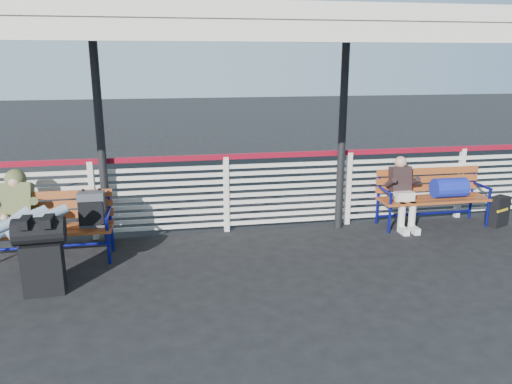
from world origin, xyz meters
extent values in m
plane|color=black|center=(0.00, 0.00, 0.00)|extent=(60.00, 60.00, 0.00)
cube|color=silver|center=(0.00, 1.90, 0.60)|extent=(12.00, 0.04, 1.04)
cube|color=maroon|center=(0.00, 1.90, 1.20)|extent=(12.00, 0.06, 0.08)
cube|color=silver|center=(0.00, 0.90, 3.08)|extent=(12.60, 3.60, 0.16)
cube|color=silver|center=(0.00, -0.85, 2.95)|extent=(12.60, 0.06, 0.30)
cylinder|color=black|center=(-1.80, 1.75, 1.50)|extent=(0.12, 0.12, 3.00)
cylinder|color=black|center=(1.80, 1.75, 1.50)|extent=(0.12, 0.12, 3.00)
cube|color=black|center=(-2.35, 0.14, 0.31)|extent=(0.46, 0.29, 0.61)
cylinder|color=black|center=(-2.35, 0.14, 0.77)|extent=(0.57, 0.34, 0.31)
cube|color=#A64820|center=(-2.55, 1.09, 0.45)|extent=(1.80, 0.50, 0.04)
cube|color=#A64820|center=(-2.55, 1.35, 0.72)|extent=(1.80, 0.10, 0.40)
cylinder|color=#0C1089|center=(-1.70, 0.89, 0.23)|extent=(0.04, 0.04, 0.45)
cylinder|color=#0C1089|center=(-1.70, 1.36, 0.45)|extent=(0.04, 0.04, 0.90)
cube|color=#4F5157|center=(-1.90, 1.11, 0.71)|extent=(0.34, 0.21, 0.47)
cube|color=#A64820|center=(3.34, 1.55, 0.45)|extent=(1.80, 0.50, 0.04)
cube|color=#A64820|center=(3.34, 1.81, 0.72)|extent=(1.80, 0.10, 0.40)
cylinder|color=#0C1089|center=(2.49, 1.35, 0.23)|extent=(0.04, 0.04, 0.45)
cylinder|color=#0C1089|center=(4.19, 1.35, 0.23)|extent=(0.04, 0.04, 0.45)
cylinder|color=#0C1089|center=(2.49, 1.82, 0.45)|extent=(0.04, 0.04, 0.90)
cylinder|color=#0C1089|center=(4.19, 1.82, 0.45)|extent=(0.04, 0.04, 0.90)
cylinder|color=#0F1090|center=(3.59, 1.55, 0.63)|extent=(0.55, 0.32, 0.32)
cube|color=#7B92A6|center=(-2.90, 1.14, 0.54)|extent=(0.36, 0.26, 0.18)
cube|color=#51572E|center=(-2.90, 1.34, 0.80)|extent=(0.42, 0.38, 0.53)
sphere|color=#51572E|center=(-2.90, 1.44, 1.08)|extent=(0.28, 0.28, 0.28)
sphere|color=tan|center=(-2.90, 1.40, 1.07)|extent=(0.21, 0.21, 0.21)
cube|color=black|center=(-2.47, 0.08, 0.89)|extent=(0.11, 0.27, 0.10)
cube|color=black|center=(-2.23, 0.08, 0.89)|extent=(0.11, 0.27, 0.10)
cube|color=beige|center=(2.79, 1.55, 0.53)|extent=(0.30, 0.24, 0.16)
cube|color=black|center=(2.79, 1.69, 0.78)|extent=(0.32, 0.23, 0.42)
sphere|color=tan|center=(2.79, 1.71, 1.05)|extent=(0.19, 0.19, 0.19)
cylinder|color=beige|center=(2.70, 1.37, 0.24)|extent=(0.11, 0.11, 0.46)
cylinder|color=beige|center=(2.88, 1.37, 0.24)|extent=(0.11, 0.11, 0.46)
cube|color=silver|center=(2.70, 1.27, 0.05)|extent=(0.10, 0.24, 0.10)
cube|color=silver|center=(2.88, 1.27, 0.05)|extent=(0.10, 0.24, 0.10)
cube|color=black|center=(4.39, 1.36, 0.24)|extent=(0.40, 0.32, 0.49)
cube|color=gold|center=(4.39, 1.25, 0.29)|extent=(0.27, 0.14, 0.04)
camera|label=1|loc=(-0.91, -5.55, 2.65)|focal=35.00mm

